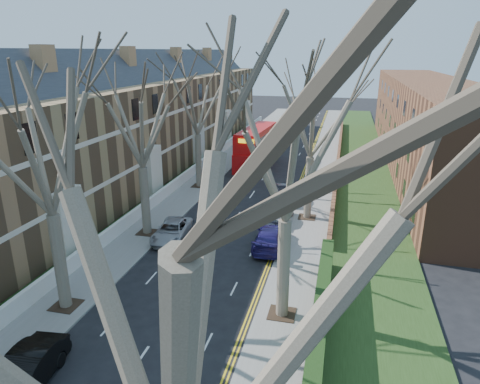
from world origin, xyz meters
The scene contains 18 objects.
pavement_left centered at (-6.00, 39.00, 0.06)m, with size 3.00×102.00×0.12m, color slate.
pavement_right centered at (6.00, 39.00, 0.06)m, with size 3.00×102.00×0.12m, color slate.
terrace_left centered at (-13.65, 31.00, 5.53)m, with size 9.70×78.00×13.60m.
flats_right centered at (17.46, 43.00, 4.98)m, with size 13.97×54.00×10.00m.
front_wall_left centered at (-7.65, 31.00, 0.62)m, with size 0.30×78.00×1.00m.
grass_verge_right centered at (10.50, 39.00, 0.15)m, with size 6.00×102.00×0.06m.
tree_left_mid centered at (-5.70, 6.00, 9.56)m, with size 10.50×10.50×14.71m.
tree_left_far centered at (-5.70, 16.00, 9.24)m, with size 10.15×10.15×14.22m.
tree_left_dist centered at (-5.70, 28.00, 9.56)m, with size 10.50×10.50×14.71m.
tree_right_near centered at (5.70, -6.00, 9.86)m, with size 10.85×10.85×15.20m.
tree_right_mid centered at (5.70, 8.00, 9.56)m, with size 10.50×10.50×14.71m.
tree_right_far centered at (5.70, 22.00, 9.24)m, with size 10.15×10.15×14.22m.
double_decker_bus centered at (-1.73, 37.25, 2.24)m, with size 3.28×11.00×4.55m.
car_left_mid centered at (-3.70, 0.51, 0.76)m, with size 1.60×4.59×1.51m, color black.
car_left_far centered at (-3.52, 15.59, 0.66)m, with size 2.19×4.74×1.32m, color #9A999E.
car_right_near centered at (3.69, 15.99, 0.73)m, with size 2.06×5.06×1.47m, color navy.
car_right_mid centered at (3.56, 20.75, 0.71)m, with size 1.68×4.17×1.42m, color #989BA0.
car_right_far centered at (3.23, 26.10, 0.80)m, with size 1.69×4.84×1.59m, color black.
Camera 1 is at (8.14, -11.10, 13.18)m, focal length 32.00 mm.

